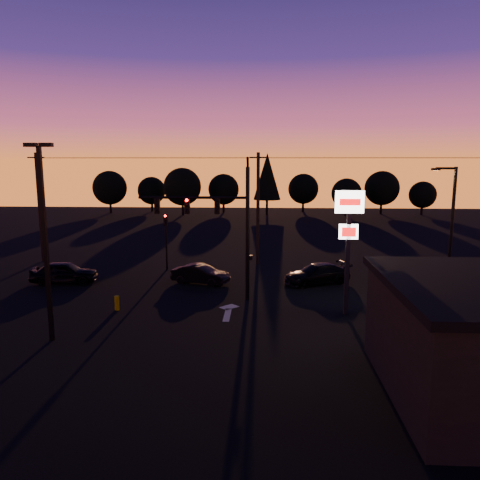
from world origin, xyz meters
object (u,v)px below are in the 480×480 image
(bollard, at_px, (117,303))
(car_left, at_px, (64,272))
(traffic_signal_mast, at_px, (221,219))
(suv_parked, at_px, (442,320))
(secondary_signal, at_px, (166,233))
(pylon_sign, at_px, (349,226))
(streetlight, at_px, (450,226))
(parking_lot_light, at_px, (44,230))
(car_right, at_px, (317,274))
(car_mid, at_px, (200,274))

(bollard, bearing_deg, car_left, 133.94)
(traffic_signal_mast, bearing_deg, suv_parked, -25.19)
(secondary_signal, xyz_separation_m, pylon_sign, (12.00, -9.99, 2.05))
(streetlight, relative_size, car_left, 1.80)
(secondary_signal, bearing_deg, suv_parked, -38.36)
(traffic_signal_mast, height_order, pylon_sign, traffic_signal_mast)
(secondary_signal, distance_m, pylon_sign, 15.75)
(streetlight, bearing_deg, suv_parked, -112.02)
(secondary_signal, height_order, parking_lot_light, parking_lot_light)
(parking_lot_light, distance_m, bollard, 6.88)
(parking_lot_light, distance_m, car_left, 11.78)
(parking_lot_light, distance_m, car_right, 18.07)
(pylon_sign, distance_m, car_left, 19.58)
(parking_lot_light, height_order, car_mid, parking_lot_light)
(secondary_signal, relative_size, pylon_sign, 0.64)
(pylon_sign, relative_size, suv_parked, 1.33)
(pylon_sign, bearing_deg, streetlight, 30.08)
(streetlight, height_order, car_mid, streetlight)
(suv_parked, bearing_deg, car_right, 84.02)
(traffic_signal_mast, xyz_separation_m, parking_lot_light, (-7.40, -6.99, 0.33))
(traffic_signal_mast, relative_size, pylon_sign, 1.26)
(car_left, relative_size, car_mid, 1.12)
(pylon_sign, bearing_deg, secondary_signal, 140.23)
(car_left, distance_m, suv_parked, 23.98)
(parking_lot_light, xyz_separation_m, car_right, (13.65, 10.91, -4.59))
(secondary_signal, height_order, pylon_sign, pylon_sign)
(parking_lot_light, relative_size, pylon_sign, 1.34)
(parking_lot_light, xyz_separation_m, pylon_sign, (14.50, 4.50, -0.36))
(traffic_signal_mast, xyz_separation_m, car_mid, (-1.77, 3.59, -4.28))
(secondary_signal, xyz_separation_m, car_mid, (3.14, -3.90, -2.21))
(traffic_signal_mast, height_order, streetlight, traffic_signal_mast)
(streetlight, relative_size, bollard, 9.82)
(secondary_signal, relative_size, bollard, 5.34)
(secondary_signal, distance_m, car_left, 7.86)
(streetlight, bearing_deg, car_left, 176.10)
(streetlight, bearing_deg, traffic_signal_mast, -173.86)
(secondary_signal, relative_size, car_left, 0.98)
(parking_lot_light, bearing_deg, suv_parked, 5.20)
(parking_lot_light, relative_size, bollard, 11.22)
(bollard, xyz_separation_m, suv_parked, (16.97, -2.87, 0.30))
(car_right, bearing_deg, parking_lot_light, -75.53)
(pylon_sign, bearing_deg, traffic_signal_mast, 160.64)
(traffic_signal_mast, bearing_deg, car_mid, 116.19)
(streetlight, xyz_separation_m, car_right, (-7.76, 2.41, -3.74))
(pylon_sign, bearing_deg, bollard, 179.70)
(car_mid, distance_m, car_right, 8.02)
(secondary_signal, bearing_deg, parking_lot_light, -99.79)
(bollard, distance_m, suv_parked, 17.21)
(secondary_signal, distance_m, parking_lot_light, 14.90)
(car_mid, relative_size, car_right, 0.84)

